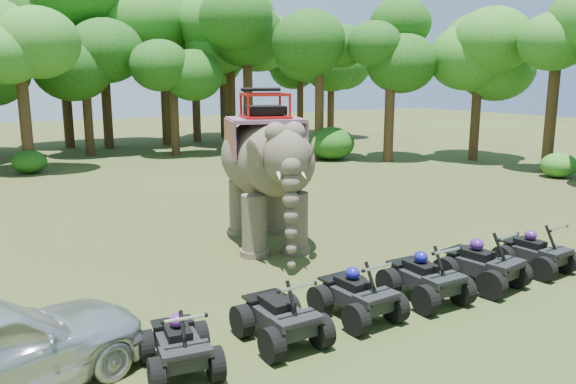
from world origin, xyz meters
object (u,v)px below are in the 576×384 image
elephant (266,168)px  atv_3 (425,271)px  atv_5 (535,247)px  atv_0 (179,338)px  atv_2 (357,288)px  atv_4 (482,258)px  atv_1 (281,309)px

elephant → atv_3: (0.88, -5.39, -1.51)m
elephant → atv_5: (4.48, -5.37, -1.54)m
elephant → atv_0: 7.37m
atv_2 → atv_0: bearing=178.7°
atv_0 → atv_4: bearing=9.3°
atv_4 → atv_1: bearing=171.6°
atv_0 → atv_2: size_ratio=0.92×
atv_2 → atv_3: atv_3 is taller
elephant → atv_2: elephant is taller
elephant → atv_1: bearing=-100.0°
atv_1 → atv_2: (1.77, 0.12, -0.00)m
atv_2 → atv_5: bearing=-3.9°
atv_5 → atv_3: bearing=175.6°
atv_0 → atv_5: (9.03, 0.20, 0.04)m
atv_1 → atv_5: bearing=-0.1°
atv_1 → atv_4: atv_4 is taller
elephant → atv_3: size_ratio=2.97×
atv_3 → atv_4: (1.69, -0.02, 0.02)m
atv_1 → atv_4: size_ratio=0.94×
elephant → atv_0: size_ratio=3.34×
elephant → atv_0: elephant is taller
atv_0 → atv_4: (7.12, 0.15, 0.09)m
atv_3 → atv_4: atv_4 is taller
atv_1 → atv_3: (3.55, 0.12, 0.02)m
atv_4 → atv_5: atv_4 is taller
elephant → atv_5: bearing=-34.3°
elephant → atv_1: (-2.67, -5.50, -1.53)m
atv_4 → elephant: bearing=106.0°
atv_0 → atv_4: size_ratio=0.86×
atv_4 → atv_2: bearing=170.2°
atv_0 → atv_5: size_ratio=0.93×
atv_1 → atv_0: bearing=-179.3°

